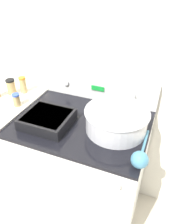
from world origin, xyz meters
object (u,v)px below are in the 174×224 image
at_px(ladle, 140,159).
at_px(spice_jar_orange_cap, 23,85).
at_px(casserole_dish, 47,119).
at_px(mixing_bowl, 116,119).
at_px(spice_jar_blue_cap, 17,100).
at_px(spice_jar_black_cap, 11,87).

relative_size(ladle, spice_jar_orange_cap, 2.64).
bearing_deg(casserole_dish, mixing_bowl, 14.54).
bearing_deg(spice_jar_orange_cap, mixing_bowl, -11.98).
distance_m(casserole_dish, ladle, 0.59).
height_order(casserole_dish, spice_jar_blue_cap, spice_jar_blue_cap).
bearing_deg(spice_jar_black_cap, ladle, -18.25).
height_order(casserole_dish, spice_jar_orange_cap, spice_jar_orange_cap).
height_order(mixing_bowl, casserole_dish, mixing_bowl).
xyz_separation_m(mixing_bowl, ladle, (0.18, -0.22, -0.03)).
distance_m(mixing_bowl, spice_jar_black_cap, 0.82).
bearing_deg(mixing_bowl, ladle, -50.72).
distance_m(mixing_bowl, casserole_dish, 0.41).
relative_size(spice_jar_blue_cap, spice_jar_orange_cap, 0.72).
height_order(ladle, spice_jar_orange_cap, spice_jar_orange_cap).
bearing_deg(spice_jar_black_cap, casserole_dish, -26.57).
height_order(mixing_bowl, spice_jar_orange_cap, spice_jar_orange_cap).
distance_m(ladle, spice_jar_orange_cap, 1.00).
relative_size(mixing_bowl, ladle, 1.15).
xyz_separation_m(casserole_dish, spice_jar_blue_cap, (-0.29, 0.09, 0.02)).
height_order(spice_jar_blue_cap, spice_jar_black_cap, spice_jar_black_cap).
height_order(ladle, spice_jar_blue_cap, spice_jar_blue_cap).
relative_size(mixing_bowl, spice_jar_black_cap, 3.28).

